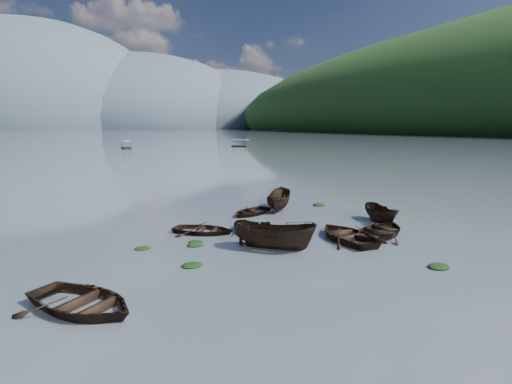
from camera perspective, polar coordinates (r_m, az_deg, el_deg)
name	(u,v)px	position (r m, az deg, el deg)	size (l,w,h in m)	color
ground_plane	(360,268)	(20.70, 14.61, -10.49)	(2400.00, 2400.00, 0.00)	slate
haze_mtn_b	(39,129)	(916.04, -28.59, 7.94)	(520.00, 520.00, 340.00)	#475666
haze_mtn_c	(141,128)	(927.48, -16.04, 8.73)	(520.00, 520.00, 260.00)	#475666
haze_mtn_d	(218,128)	(973.44, -5.41, 9.07)	(520.00, 520.00, 220.00)	#475666
rowboat_0	(82,310)	(17.25, -23.60, -15.15)	(3.52, 4.93, 1.02)	black
rowboat_1	(247,230)	(26.87, -1.24, -5.52)	(2.74, 3.83, 0.79)	black
rowboat_2	(274,249)	(23.02, 2.58, -8.12)	(1.84, 4.88, 1.89)	black
rowboat_3	(347,240)	(25.43, 12.90, -6.64)	(3.53, 4.94, 1.02)	black
rowboat_4	(381,235)	(27.00, 17.47, -5.90)	(3.40, 4.76, 0.99)	black
rowboat_5	(381,223)	(30.36, 17.43, -4.20)	(1.50, 3.98, 1.54)	black
rowboat_6	(203,233)	(26.46, -7.51, -5.84)	(2.90, 4.06, 0.84)	black
rowboat_7	(251,214)	(31.66, -0.72, -3.20)	(2.79, 3.91, 0.81)	black
rowboat_8	(278,209)	(33.57, 3.21, -2.48)	(1.75, 4.66, 1.80)	black
weed_clump_0	(192,266)	(20.55, -9.12, -10.44)	(1.06, 0.86, 0.23)	black
weed_clump_1	(196,242)	(24.48, -8.62, -7.14)	(0.89, 0.71, 0.20)	black
weed_clump_2	(439,268)	(22.05, 24.64, -9.81)	(1.13, 0.91, 0.25)	black
weed_clump_3	(377,218)	(31.73, 16.92, -3.59)	(1.02, 0.86, 0.23)	black
weed_clump_4	(383,220)	(31.18, 17.66, -3.86)	(1.14, 0.90, 0.24)	black
weed_clump_5	(143,249)	(23.84, -15.90, -7.86)	(0.93, 0.75, 0.20)	black
weed_clump_6	(196,246)	(23.87, -8.62, -7.57)	(1.03, 0.86, 0.21)	black
weed_clump_7	(319,205)	(35.59, 9.06, -1.90)	(1.23, 0.99, 0.27)	black
pontoon_centre	(126,148)	(127.85, -18.02, 5.93)	(2.44, 5.86, 2.25)	black
pontoon_right	(241,147)	(132.44, -2.22, 6.50)	(2.41, 5.79, 2.22)	black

